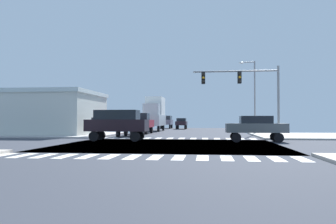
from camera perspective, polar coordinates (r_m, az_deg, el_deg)
ground at (r=21.68m, az=0.18°, el=-5.63°), size 90.00×90.00×0.05m
sidewalk_corner_ne at (r=35.13m, az=24.22°, el=-3.71°), size 12.00×12.00×0.14m
sidewalk_corner_nw at (r=36.91m, az=-18.09°, el=-3.64°), size 12.00×12.00×0.14m
crosswalk_near at (r=14.53m, az=-4.12°, el=-7.63°), size 13.50×2.00×0.01m
crosswalk_far at (r=28.95m, az=1.34°, el=-4.49°), size 13.50×2.00×0.01m
traffic_signal_mast at (r=29.32m, az=12.72°, el=4.50°), size 7.23×0.55×6.14m
street_lamp at (r=37.99m, az=14.13°, el=3.55°), size 1.78×0.32×8.03m
bank_building at (r=38.87m, az=-22.71°, el=-0.20°), size 16.45×9.39×4.58m
sedan_nearside_1 at (r=57.88m, az=2.30°, el=-1.81°), size 1.80×4.30×1.88m
suv_farside_1 at (r=25.90m, az=-8.61°, el=-1.77°), size 4.60×1.96×2.34m
box_truck_crossing_1 at (r=47.59m, az=-2.30°, el=-0.17°), size 2.40×7.20×4.85m
sedan_queued_2 at (r=25.23m, az=14.67°, el=-2.38°), size 4.30×1.80×1.88m
pickup_leading_1 at (r=38.45m, az=-4.47°, el=-1.79°), size 2.00×5.10×2.35m
suv_trailing_2 at (r=61.57m, az=-0.24°, el=-1.52°), size 1.96×4.60×2.34m
sedan_middle_3 at (r=32.53m, az=-6.55°, el=-2.17°), size 1.80×4.30×1.88m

